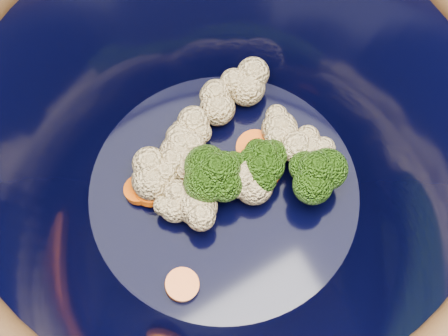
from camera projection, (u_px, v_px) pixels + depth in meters
The scene contains 3 objects.
counter at pixel (188, 286), 0.97m from camera, with size 1.20×1.20×0.90m, color beige.
mixing_bowl at pixel (224, 158), 0.46m from camera, with size 0.48×0.48×0.18m.
vegetable_pile at pixel (235, 161), 0.50m from camera, with size 0.17×0.14×0.05m.
Camera 1 is at (-0.09, -0.24, 1.41)m, focal length 50.00 mm.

